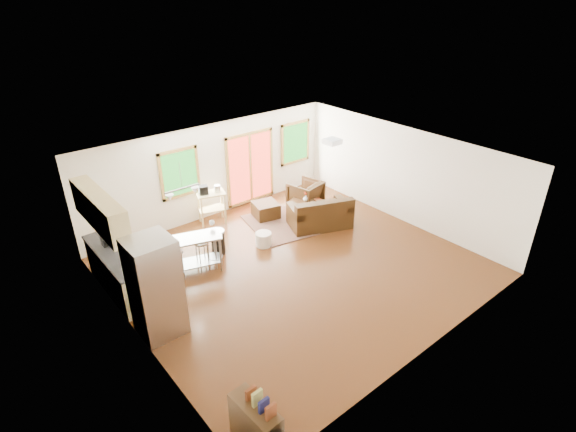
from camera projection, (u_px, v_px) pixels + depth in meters
floor at (296, 267)px, 10.41m from camera, size 7.50×7.00×0.02m
ceiling at (297, 160)px, 9.20m from camera, size 7.50×7.00×0.02m
back_wall at (213, 171)px, 12.20m from camera, size 7.50×0.02×2.60m
left_wall at (130, 282)px, 7.68m from camera, size 0.02×7.00×2.60m
right_wall at (404, 175)px, 11.93m from camera, size 0.02×7.00×2.60m
front_wall at (435, 293)px, 7.41m from camera, size 7.50×0.02×2.60m
window_left at (180, 173)px, 11.51m from camera, size 1.10×0.05×1.30m
french_doors at (250, 168)px, 12.94m from camera, size 1.60×0.05×2.10m
window_right at (295, 143)px, 13.71m from camera, size 1.10×0.05×1.30m
rug at (295, 220)px, 12.39m from camera, size 2.81×2.36×0.02m
loveseat at (320, 215)px, 11.97m from camera, size 1.83×1.43×0.86m
coffee_table at (304, 199)px, 12.83m from camera, size 1.14×0.95×0.39m
armchair at (305, 193)px, 13.02m from camera, size 0.98×0.94×0.85m
ottoman at (266, 210)px, 12.50m from camera, size 0.78×0.78×0.43m
pouf at (264, 239)px, 11.16m from camera, size 0.50×0.50×0.35m
vase at (306, 198)px, 12.55m from camera, size 0.17×0.18×0.28m
book at (316, 197)px, 12.49m from camera, size 0.20×0.05×0.26m
cabinets at (113, 254)px, 9.17m from camera, size 0.64×2.24×2.30m
refrigerator at (156, 287)px, 8.05m from camera, size 0.82×0.78×1.98m
island at (190, 249)px, 9.94m from camera, size 1.49×0.94×0.88m
cup at (212, 222)px, 10.19m from camera, size 0.14×0.12×0.12m
bar_stool_a at (176, 258)px, 9.70m from camera, size 0.38×0.38×0.74m
bar_stool_b at (202, 249)px, 10.04m from camera, size 0.39×0.39×0.75m
bar_stool_c at (214, 244)px, 10.17m from camera, size 0.49×0.49×0.80m
trash_can at (218, 242)px, 10.79m from camera, size 0.38×0.38×0.62m
kitchen_cart at (210, 197)px, 11.96m from camera, size 0.84×0.67×1.12m
bookshelf at (256, 424)px, 6.25m from camera, size 0.37×0.86×0.99m
ceiling_flush at (332, 141)px, 10.55m from camera, size 0.35×0.35×0.12m
pendant_light at (183, 193)px, 9.48m from camera, size 0.80×0.18×0.79m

